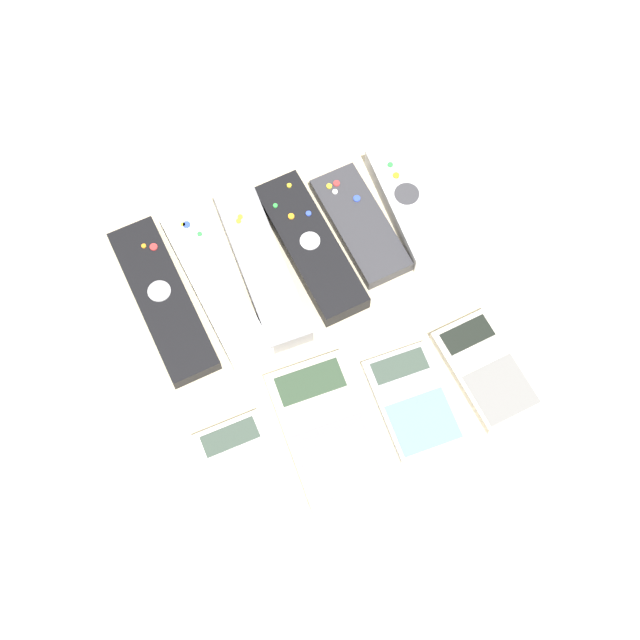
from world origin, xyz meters
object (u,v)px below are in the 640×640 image
object	(u,v)px
remote_1	(215,284)
calculator_3	(486,369)
remote_4	(360,225)
calculator_2	(413,400)
remote_2	(262,266)
calculator_0	(243,471)
remote_0	(163,300)
remote_5	(408,205)
calculator_1	(327,429)
remote_3	(310,246)

from	to	relation	value
remote_1	calculator_3	xyz separation A→B (m)	(0.23, -0.21, -0.00)
remote_4	calculator_2	world-z (taller)	remote_4
remote_2	calculator_0	world-z (taller)	remote_2
remote_0	remote_2	xyz separation A→B (m)	(0.12, -0.01, 0.00)
calculator_2	remote_1	bearing A→B (deg)	128.26
remote_0	calculator_2	bearing A→B (deg)	-48.99
remote_5	calculator_1	xyz separation A→B (m)	(-0.20, -0.21, -0.01)
remote_2	calculator_0	bearing A→B (deg)	-113.90
calculator_0	remote_4	bearing A→B (deg)	43.42
calculator_0	calculator_1	distance (m)	0.10
remote_1	remote_3	world-z (taller)	remote_3
calculator_3	remote_4	bearing A→B (deg)	99.96
calculator_1	calculator_2	size ratio (longest dim) A/B	1.31
remote_3	calculator_0	bearing A→B (deg)	-131.49
remote_0	remote_2	size ratio (longest dim) A/B	1.00
remote_0	calculator_2	world-z (taller)	remote_0
remote_1	remote_3	xyz separation A→B (m)	(0.12, 0.00, 0.00)
remote_4	calculator_1	world-z (taller)	same
remote_2	calculator_2	distance (m)	0.23
calculator_1	remote_5	bearing A→B (deg)	50.56
remote_3	calculator_0	distance (m)	0.27
remote_0	remote_5	bearing A→B (deg)	-2.65
remote_2	calculator_2	xyz separation A→B (m)	(0.09, -0.21, -0.01)
remote_2	remote_3	distance (m)	0.06
remote_5	calculator_2	bearing A→B (deg)	-110.91
calculator_1	calculator_2	xyz separation A→B (m)	(0.10, -0.01, -0.00)
remote_3	remote_4	xyz separation A→B (m)	(0.07, 0.00, -0.00)
remote_0	remote_4	distance (m)	0.24
remote_4	calculator_1	distance (m)	0.25
remote_1	remote_2	size ratio (longest dim) A/B	1.02
calculator_1	calculator_2	distance (m)	0.10
calculator_2	calculator_1	bearing A→B (deg)	179.43
remote_0	calculator_0	size ratio (longest dim) A/B	1.84
calculator_2	remote_3	bearing A→B (deg)	101.20
remote_1	calculator_2	distance (m)	0.26
remote_3	remote_5	world-z (taller)	remote_5
calculator_0	calculator_2	distance (m)	0.20
remote_3	calculator_3	world-z (taller)	remote_3
remote_4	calculator_2	bearing A→B (deg)	-102.49
remote_1	remote_3	distance (m)	0.12
remote_0	remote_3	world-z (taller)	remote_3
remote_2	calculator_0	distance (m)	0.24
remote_0	calculator_3	distance (m)	0.37
calculator_2	calculator_3	world-z (taller)	calculator_3
calculator_0	remote_0	bearing A→B (deg)	93.36
remote_3	remote_4	size ratio (longest dim) A/B	1.24
remote_0	remote_4	bearing A→B (deg)	-2.64
remote_0	calculator_2	distance (m)	0.30
remote_1	remote_2	distance (m)	0.06
calculator_3	remote_2	bearing A→B (deg)	126.73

